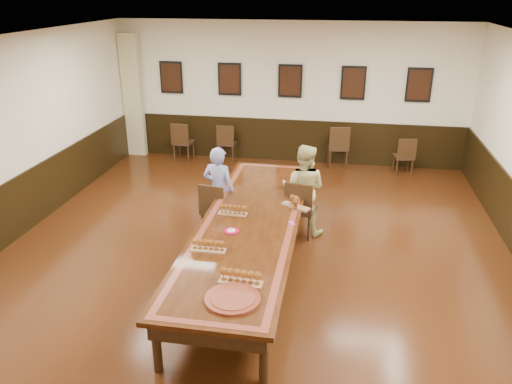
% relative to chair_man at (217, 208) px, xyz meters
% --- Properties ---
extents(floor, '(8.00, 10.00, 0.02)m').
position_rel_chair_man_xyz_m(floor, '(0.74, -0.96, -0.48)').
color(floor, black).
rests_on(floor, ground).
extents(ceiling, '(8.00, 10.00, 0.02)m').
position_rel_chair_man_xyz_m(ceiling, '(0.74, -0.96, 2.74)').
color(ceiling, white).
rests_on(ceiling, floor).
extents(wall_back, '(8.00, 0.02, 3.20)m').
position_rel_chair_man_xyz_m(wall_back, '(0.74, 4.05, 1.13)').
color(wall_back, '#F0EAC9').
rests_on(wall_back, floor).
extents(chair_man, '(0.52, 0.55, 0.94)m').
position_rel_chair_man_xyz_m(chair_man, '(0.00, 0.00, 0.00)').
color(chair_man, '#332016').
rests_on(chair_man, floor).
extents(chair_woman, '(0.54, 0.57, 0.98)m').
position_rel_chair_man_xyz_m(chair_woman, '(1.38, 0.23, 0.02)').
color(chair_woman, '#332016').
rests_on(chair_woman, floor).
extents(spare_chair_a, '(0.47, 0.50, 0.93)m').
position_rel_chair_man_xyz_m(spare_chair_a, '(-1.74, 3.65, -0.01)').
color(spare_chair_a, '#332016').
rests_on(spare_chair_a, floor).
extents(spare_chair_b, '(0.41, 0.45, 0.88)m').
position_rel_chair_man_xyz_m(spare_chair_b, '(-0.71, 3.84, -0.03)').
color(spare_chair_b, '#332016').
rests_on(spare_chair_b, floor).
extents(spare_chair_c, '(0.52, 0.55, 0.98)m').
position_rel_chair_man_xyz_m(spare_chair_c, '(1.90, 3.81, 0.02)').
color(spare_chair_c, '#332016').
rests_on(spare_chair_c, floor).
extents(spare_chair_d, '(0.46, 0.49, 0.85)m').
position_rel_chair_man_xyz_m(spare_chair_d, '(3.35, 3.55, -0.04)').
color(spare_chair_d, '#332016').
rests_on(spare_chair_d, floor).
extents(person_man, '(0.61, 0.46, 1.50)m').
position_rel_chair_man_xyz_m(person_man, '(0.02, 0.10, 0.28)').
color(person_man, '#4650AF').
rests_on(person_man, floor).
extents(person_woman, '(0.85, 0.71, 1.54)m').
position_rel_chair_man_xyz_m(person_woman, '(1.40, 0.33, 0.30)').
color(person_woman, '#D2CB83').
rests_on(person_woman, floor).
extents(pink_phone, '(0.12, 0.14, 0.01)m').
position_rel_chair_man_xyz_m(pink_phone, '(1.34, -0.93, 0.29)').
color(pink_phone, '#D54794').
rests_on(pink_phone, conference_table).
extents(curtain, '(0.45, 0.18, 2.90)m').
position_rel_chair_man_xyz_m(curtain, '(-3.01, 3.86, 0.98)').
color(curtain, '#C1BC85').
rests_on(curtain, floor).
extents(wainscoting, '(8.00, 10.00, 1.00)m').
position_rel_chair_man_xyz_m(wainscoting, '(0.74, -0.96, 0.03)').
color(wainscoting, black).
rests_on(wainscoting, floor).
extents(conference_table, '(1.40, 5.00, 0.76)m').
position_rel_chair_man_xyz_m(conference_table, '(0.74, -0.96, 0.14)').
color(conference_table, black).
rests_on(conference_table, floor).
extents(posters, '(6.14, 0.04, 0.74)m').
position_rel_chair_man_xyz_m(posters, '(0.74, 3.98, 1.43)').
color(posters, black).
rests_on(posters, wall_back).
extents(flight_a, '(0.44, 0.15, 0.16)m').
position_rel_chair_man_xyz_m(flight_a, '(0.45, -0.79, 0.36)').
color(flight_a, '#92613D').
rests_on(flight_a, conference_table).
extents(flight_b, '(0.47, 0.35, 0.17)m').
position_rel_chair_man_xyz_m(flight_b, '(1.34, -0.37, 0.36)').
color(flight_b, '#92613D').
rests_on(flight_b, conference_table).
extents(flight_c, '(0.45, 0.14, 0.17)m').
position_rel_chair_man_xyz_m(flight_c, '(0.38, -1.92, 0.36)').
color(flight_c, '#92613D').
rests_on(flight_c, conference_table).
extents(flight_d, '(0.52, 0.19, 0.19)m').
position_rel_chair_man_xyz_m(flight_d, '(0.94, -2.59, 0.37)').
color(flight_d, '#92613D').
rests_on(flight_d, conference_table).
extents(red_plate_grp, '(0.21, 0.21, 0.03)m').
position_rel_chair_man_xyz_m(red_plate_grp, '(0.56, -1.34, 0.29)').
color(red_plate_grp, '#AF0B2E').
rests_on(red_plate_grp, conference_table).
extents(carved_platter, '(0.64, 0.64, 0.05)m').
position_rel_chair_man_xyz_m(carved_platter, '(0.92, -2.92, 0.30)').
color(carved_platter, '#5D1F12').
rests_on(carved_platter, conference_table).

